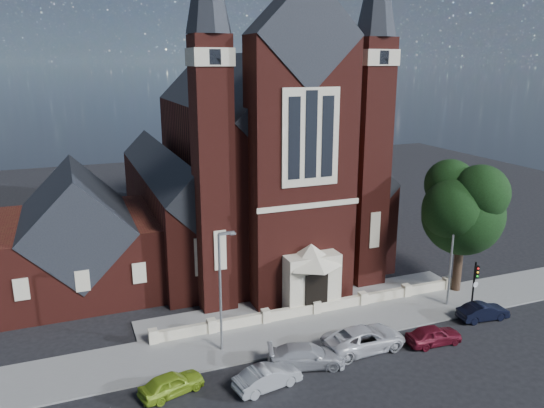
{
  "coord_description": "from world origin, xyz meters",
  "views": [
    {
      "loc": [
        -16.23,
        -25.85,
        18.21
      ],
      "look_at": [
        -1.35,
        12.0,
        7.25
      ],
      "focal_mm": 35.0,
      "sensor_mm": 36.0,
      "label": 1
    }
  ],
  "objects_px": {
    "car_lime_van": "(172,384)",
    "parish_hall": "(78,242)",
    "street_lamp_right": "(453,249)",
    "car_white_suv": "(364,338)",
    "car_silver_b": "(307,356)",
    "street_lamp_left": "(222,285)",
    "traffic_signal": "(475,280)",
    "car_silver_a": "(267,377)",
    "street_tree": "(467,210)",
    "church": "(244,167)",
    "car_navy": "(483,312)",
    "car_dark_red": "(434,335)"
  },
  "relations": [
    {
      "from": "street_lamp_left",
      "to": "car_silver_b",
      "type": "height_order",
      "value": "street_lamp_left"
    },
    {
      "from": "car_silver_b",
      "to": "street_lamp_left",
      "type": "bearing_deg",
      "value": 66.76
    },
    {
      "from": "car_lime_van",
      "to": "car_silver_b",
      "type": "bearing_deg",
      "value": -107.54
    },
    {
      "from": "church",
      "to": "street_tree",
      "type": "distance_m",
      "value": 21.38
    },
    {
      "from": "street_lamp_left",
      "to": "parish_hall",
      "type": "bearing_deg",
      "value": 120.02
    },
    {
      "from": "church",
      "to": "street_lamp_right",
      "type": "height_order",
      "value": "church"
    },
    {
      "from": "street_tree",
      "to": "car_dark_red",
      "type": "relative_size",
      "value": 2.79
    },
    {
      "from": "church",
      "to": "traffic_signal",
      "type": "bearing_deg",
      "value": -61.8
    },
    {
      "from": "car_lime_van",
      "to": "car_silver_b",
      "type": "height_order",
      "value": "car_silver_b"
    },
    {
      "from": "car_navy",
      "to": "car_lime_van",
      "type": "bearing_deg",
      "value": 96.48
    },
    {
      "from": "car_lime_van",
      "to": "street_lamp_left",
      "type": "bearing_deg",
      "value": -65.95
    },
    {
      "from": "church",
      "to": "street_lamp_right",
      "type": "relative_size",
      "value": 4.31
    },
    {
      "from": "street_lamp_left",
      "to": "car_lime_van",
      "type": "distance_m",
      "value": 6.57
    },
    {
      "from": "car_lime_van",
      "to": "parish_hall",
      "type": "bearing_deg",
      "value": -2.91
    },
    {
      "from": "car_navy",
      "to": "car_silver_b",
      "type": "bearing_deg",
      "value": 98.18
    },
    {
      "from": "street_lamp_left",
      "to": "car_silver_b",
      "type": "distance_m",
      "value": 6.83
    },
    {
      "from": "street_tree",
      "to": "car_dark_red",
      "type": "bearing_deg",
      "value": -140.32
    },
    {
      "from": "street_lamp_right",
      "to": "car_white_suv",
      "type": "distance_m",
      "value": 10.61
    },
    {
      "from": "car_white_suv",
      "to": "car_navy",
      "type": "relative_size",
      "value": 1.46
    },
    {
      "from": "parish_hall",
      "to": "traffic_signal",
      "type": "bearing_deg",
      "value": -29.98
    },
    {
      "from": "traffic_signal",
      "to": "car_silver_a",
      "type": "height_order",
      "value": "traffic_signal"
    },
    {
      "from": "street_lamp_right",
      "to": "street_tree",
      "type": "bearing_deg",
      "value": 34.26
    },
    {
      "from": "car_dark_red",
      "to": "street_lamp_right",
      "type": "bearing_deg",
      "value": -45.31
    },
    {
      "from": "car_white_suv",
      "to": "car_navy",
      "type": "xyz_separation_m",
      "value": [
        10.21,
        0.43,
        -0.15
      ]
    },
    {
      "from": "street_lamp_right",
      "to": "car_white_suv",
      "type": "relative_size",
      "value": 1.46
    },
    {
      "from": "street_lamp_right",
      "to": "church",
      "type": "bearing_deg",
      "value": 118.04
    },
    {
      "from": "street_tree",
      "to": "car_white_suv",
      "type": "relative_size",
      "value": 1.93
    },
    {
      "from": "church",
      "to": "street_tree",
      "type": "height_order",
      "value": "church"
    },
    {
      "from": "parish_hall",
      "to": "street_tree",
      "type": "xyz_separation_m",
      "value": [
        28.6,
        -12.29,
        2.95
      ]
    },
    {
      "from": "car_dark_red",
      "to": "parish_hall",
      "type": "bearing_deg",
      "value": 51.87
    },
    {
      "from": "traffic_signal",
      "to": "car_silver_b",
      "type": "bearing_deg",
      "value": -172.13
    },
    {
      "from": "car_navy",
      "to": "street_lamp_right",
      "type": "bearing_deg",
      "value": 21.87
    },
    {
      "from": "car_silver_a",
      "to": "car_navy",
      "type": "distance_m",
      "value": 17.73
    },
    {
      "from": "street_lamp_left",
      "to": "car_silver_a",
      "type": "distance_m",
      "value": 6.35
    },
    {
      "from": "street_lamp_right",
      "to": "traffic_signal",
      "type": "height_order",
      "value": "street_lamp_right"
    },
    {
      "from": "street_tree",
      "to": "car_dark_red",
      "type": "distance_m",
      "value": 11.32
    },
    {
      "from": "street_tree",
      "to": "street_lamp_left",
      "type": "xyz_separation_m",
      "value": [
        -20.51,
        -1.71,
        -2.36
      ]
    },
    {
      "from": "church",
      "to": "street_tree",
      "type": "relative_size",
      "value": 3.26
    },
    {
      "from": "street_tree",
      "to": "street_lamp_right",
      "type": "xyz_separation_m",
      "value": [
        -2.51,
        -1.71,
        -2.36
      ]
    },
    {
      "from": "parish_hall",
      "to": "car_silver_b",
      "type": "height_order",
      "value": "parish_hall"
    },
    {
      "from": "car_white_suv",
      "to": "street_tree",
      "type": "bearing_deg",
      "value": -69.12
    },
    {
      "from": "car_dark_red",
      "to": "car_navy",
      "type": "distance_m",
      "value": 5.78
    },
    {
      "from": "parish_hall",
      "to": "street_tree",
      "type": "relative_size",
      "value": 1.14
    },
    {
      "from": "street_lamp_right",
      "to": "traffic_signal",
      "type": "distance_m",
      "value": 2.71
    },
    {
      "from": "traffic_signal",
      "to": "car_lime_van",
      "type": "bearing_deg",
      "value": -175.48
    },
    {
      "from": "street_tree",
      "to": "car_dark_red",
      "type": "xyz_separation_m",
      "value": [
        -7.24,
        -6.0,
        -6.31
      ]
    },
    {
      "from": "parish_hall",
      "to": "car_lime_van",
      "type": "xyz_separation_m",
      "value": [
        4.08,
        -17.39,
        -3.37
      ]
    },
    {
      "from": "street_tree",
      "to": "street_lamp_left",
      "type": "height_order",
      "value": "street_tree"
    },
    {
      "from": "street_lamp_left",
      "to": "traffic_signal",
      "type": "distance_m",
      "value": 19.08
    },
    {
      "from": "street_tree",
      "to": "car_white_suv",
      "type": "height_order",
      "value": "street_tree"
    }
  ]
}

